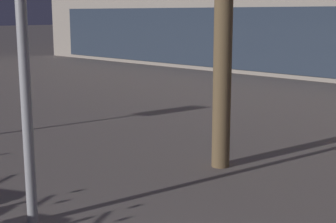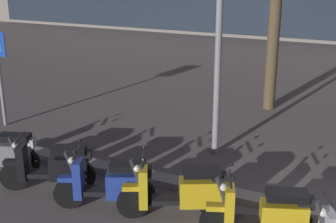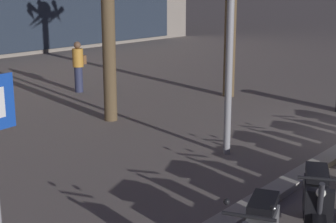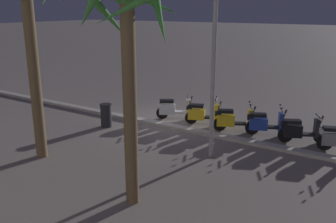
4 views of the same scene
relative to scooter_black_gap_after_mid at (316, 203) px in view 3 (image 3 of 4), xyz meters
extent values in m
cube|color=black|center=(-1.10, 0.20, 0.32)|extent=(0.67, 0.49, 0.12)
cylinder|color=black|center=(-1.98, -0.12, 0.57)|extent=(0.23, 0.54, 0.04)
cube|color=silver|center=(-0.84, 0.29, 0.22)|extent=(0.29, 0.27, 0.16)
sphere|color=black|center=(-1.88, -0.34, 0.69)|extent=(0.07, 0.07, 0.07)
sphere|color=black|center=(-2.04, 0.11, 0.69)|extent=(0.07, 0.07, 0.07)
cylinder|color=black|center=(0.43, 0.21, -0.19)|extent=(0.51, 0.32, 0.52)
cube|color=black|center=(-0.17, -0.08, -0.13)|extent=(0.66, 0.52, 0.08)
cube|color=black|center=(0.23, 0.12, -0.02)|extent=(0.75, 0.59, 0.44)
cube|color=black|center=(0.25, 0.12, 0.33)|extent=(0.67, 0.54, 0.12)
cube|color=black|center=(-0.52, -0.26, 0.10)|extent=(0.28, 0.37, 0.66)
cube|color=black|center=(-0.68, -0.34, 0.10)|extent=(0.36, 0.29, 0.08)
cylinder|color=#333338|center=(-0.59, -0.29, 0.25)|extent=(0.28, 0.19, 0.69)
cylinder|color=black|center=(-0.52, -0.26, 0.57)|extent=(0.29, 0.52, 0.04)
sphere|color=white|center=(-0.61, -0.30, 0.43)|extent=(0.12, 0.12, 0.12)
cube|color=black|center=(0.50, 0.25, 0.23)|extent=(0.30, 0.29, 0.16)
cylinder|color=brown|center=(6.71, 5.83, 2.33)|extent=(0.35, 0.35, 5.58)
cylinder|color=brown|center=(2.42, 6.53, 2.08)|extent=(0.33, 0.33, 5.07)
cylinder|color=#2D3351|center=(4.18, 9.82, -0.05)|extent=(0.26, 0.26, 0.81)
cylinder|color=gold|center=(4.18, 9.82, 0.64)|extent=(0.34, 0.34, 0.57)
sphere|color=brown|center=(4.18, 9.82, 1.03)|extent=(0.22, 0.22, 0.22)
cube|color=brown|center=(4.40, 9.81, 0.55)|extent=(0.13, 0.16, 0.28)
cylinder|color=#939399|center=(2.10, 2.83, 2.36)|extent=(0.14, 0.14, 5.62)
camera|label=1|loc=(7.67, -0.47, 2.29)|focal=53.15mm
camera|label=2|loc=(5.09, -6.02, 3.57)|focal=48.94mm
camera|label=3|loc=(-6.18, -2.57, 2.87)|focal=54.63mm
camera|label=4|loc=(-2.80, 12.98, 4.22)|focal=39.33mm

